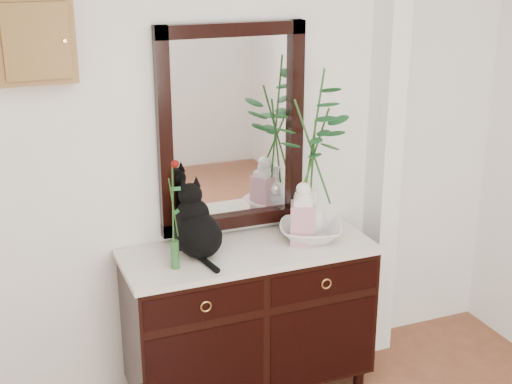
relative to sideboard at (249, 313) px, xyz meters
name	(u,v)px	position (x,y,z in m)	size (l,w,h in m)	color
wall_back	(214,147)	(-0.10, 0.25, 0.88)	(3.60, 0.04, 2.70)	white
pilaster	(386,133)	(0.90, 0.17, 0.88)	(0.12, 0.20, 2.70)	white
sideboard	(249,313)	(0.00, 0.00, 0.00)	(1.33, 0.52, 0.82)	black
wall_mirror	(232,129)	(0.00, 0.24, 0.97)	(0.80, 0.06, 1.10)	black
key_cabinet	(35,40)	(-0.95, 0.21, 1.48)	(0.35, 0.10, 0.40)	brown
cat	(197,221)	(-0.27, 0.03, 0.56)	(0.27, 0.33, 0.38)	black
lotus_bowl	(311,232)	(0.36, 0.01, 0.42)	(0.34, 0.34, 0.08)	white
vase_branches	(313,154)	(0.36, 0.01, 0.85)	(0.44, 0.44, 0.92)	silver
bud_vase_rose	(173,215)	(-0.42, -0.08, 0.66)	(0.07, 0.07, 0.56)	#2A5E29
ginger_jar	(303,212)	(0.30, -0.02, 0.55)	(0.13, 0.13, 0.35)	white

